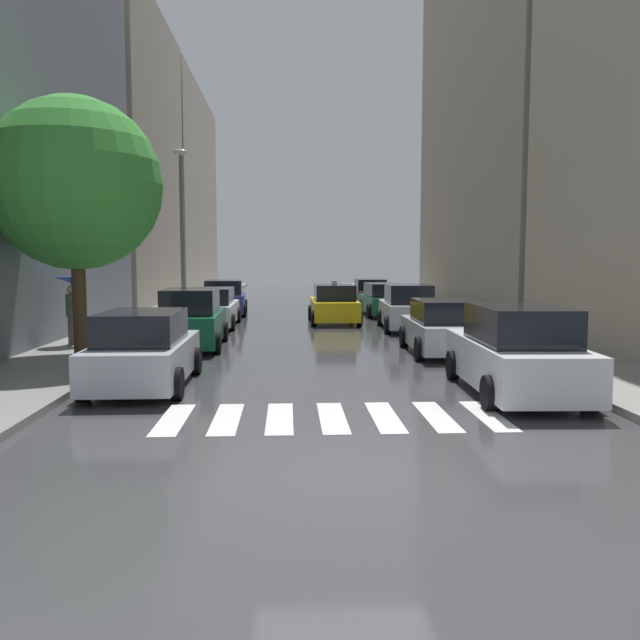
{
  "coord_description": "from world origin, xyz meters",
  "views": [
    {
      "loc": [
        -0.75,
        -7.95,
        2.72
      ],
      "look_at": [
        0.35,
        14.21,
        0.61
      ],
      "focal_mm": 36.31,
      "sensor_mm": 36.0,
      "label": 1
    }
  ],
  "objects_px": {
    "street_tree_left": "(75,184)",
    "parked_car_right_nearest": "(516,353)",
    "parked_car_left_nearest": "(144,351)",
    "parked_car_left_second": "(192,320)",
    "parked_car_right_third": "(408,309)",
    "taxi_midroad": "(334,305)",
    "lamp_post_left": "(182,221)",
    "pedestrian_foreground": "(72,294)",
    "parked_car_right_fifth": "(370,294)",
    "parked_car_right_fourth": "(384,300)",
    "parked_car_left_third": "(212,308)",
    "parked_car_right_second": "(443,328)",
    "parked_car_left_fourth": "(224,298)"
  },
  "relations": [
    {
      "from": "parked_car_left_nearest",
      "to": "parked_car_right_nearest",
      "type": "distance_m",
      "value": 7.72
    },
    {
      "from": "parked_car_left_fourth",
      "to": "parked_car_right_third",
      "type": "height_order",
      "value": "parked_car_right_third"
    },
    {
      "from": "parked_car_left_fourth",
      "to": "parked_car_right_third",
      "type": "distance_m",
      "value": 10.51
    },
    {
      "from": "parked_car_right_third",
      "to": "pedestrian_foreground",
      "type": "height_order",
      "value": "pedestrian_foreground"
    },
    {
      "from": "parked_car_left_third",
      "to": "parked_car_right_second",
      "type": "bearing_deg",
      "value": -136.0
    },
    {
      "from": "parked_car_left_fourth",
      "to": "parked_car_right_fifth",
      "type": "relative_size",
      "value": 1.07
    },
    {
      "from": "parked_car_right_nearest",
      "to": "parked_car_right_third",
      "type": "bearing_deg",
      "value": 2.16
    },
    {
      "from": "parked_car_left_fourth",
      "to": "taxi_midroad",
      "type": "bearing_deg",
      "value": -132.91
    },
    {
      "from": "parked_car_right_fourth",
      "to": "pedestrian_foreground",
      "type": "distance_m",
      "value": 15.78
    },
    {
      "from": "parked_car_left_third",
      "to": "parked_car_left_fourth",
      "type": "bearing_deg",
      "value": 0.47
    },
    {
      "from": "parked_car_right_fifth",
      "to": "parked_car_right_third",
      "type": "bearing_deg",
      "value": -179.62
    },
    {
      "from": "parked_car_right_second",
      "to": "parked_car_left_second",
      "type": "bearing_deg",
      "value": 79.16
    },
    {
      "from": "parked_car_left_nearest",
      "to": "parked_car_left_second",
      "type": "distance_m",
      "value": 6.12
    },
    {
      "from": "parked_car_right_nearest",
      "to": "lamp_post_left",
      "type": "distance_m",
      "value": 19.92
    },
    {
      "from": "parked_car_right_third",
      "to": "parked_car_right_fourth",
      "type": "distance_m",
      "value": 6.32
    },
    {
      "from": "parked_car_left_third",
      "to": "parked_car_right_fifth",
      "type": "bearing_deg",
      "value": -36.15
    },
    {
      "from": "parked_car_left_second",
      "to": "pedestrian_foreground",
      "type": "height_order",
      "value": "pedestrian_foreground"
    },
    {
      "from": "taxi_midroad",
      "to": "street_tree_left",
      "type": "distance_m",
      "value": 13.16
    },
    {
      "from": "street_tree_left",
      "to": "parked_car_left_nearest",
      "type": "bearing_deg",
      "value": -55.54
    },
    {
      "from": "parked_car_left_second",
      "to": "parked_car_right_third",
      "type": "distance_m",
      "value": 8.89
    },
    {
      "from": "street_tree_left",
      "to": "parked_car_right_nearest",
      "type": "bearing_deg",
      "value": -24.67
    },
    {
      "from": "parked_car_right_fifth",
      "to": "parked_car_right_nearest",
      "type": "bearing_deg",
      "value": -179.54
    },
    {
      "from": "parked_car_left_second",
      "to": "parked_car_right_fourth",
      "type": "relative_size",
      "value": 0.94
    },
    {
      "from": "parked_car_left_second",
      "to": "lamp_post_left",
      "type": "xyz_separation_m",
      "value": [
        -1.85,
        10.01,
        3.58
      ]
    },
    {
      "from": "pedestrian_foreground",
      "to": "parked_car_right_third",
      "type": "bearing_deg",
      "value": 66.57
    },
    {
      "from": "parked_car_left_third",
      "to": "parked_car_right_fifth",
      "type": "relative_size",
      "value": 1.08
    },
    {
      "from": "street_tree_left",
      "to": "parked_car_right_second",
      "type": "bearing_deg",
      "value": 5.55
    },
    {
      "from": "parked_car_left_second",
      "to": "taxi_midroad",
      "type": "height_order",
      "value": "parked_car_left_second"
    },
    {
      "from": "parked_car_right_fourth",
      "to": "pedestrian_foreground",
      "type": "bearing_deg",
      "value": 133.13
    },
    {
      "from": "parked_car_right_fifth",
      "to": "pedestrian_foreground",
      "type": "height_order",
      "value": "pedestrian_foreground"
    },
    {
      "from": "parked_car_left_nearest",
      "to": "parked_car_right_fourth",
      "type": "bearing_deg",
      "value": -24.53
    },
    {
      "from": "parked_car_right_nearest",
      "to": "parked_car_right_fifth",
      "type": "distance_m",
      "value": 23.88
    },
    {
      "from": "parked_car_left_nearest",
      "to": "parked_car_left_fourth",
      "type": "xyz_separation_m",
      "value": [
        -0.04,
        17.96,
        0.03
      ]
    },
    {
      "from": "parked_car_right_fifth",
      "to": "pedestrian_foreground",
      "type": "relative_size",
      "value": 2.18
    },
    {
      "from": "parked_car_right_second",
      "to": "street_tree_left",
      "type": "relative_size",
      "value": 0.62
    },
    {
      "from": "taxi_midroad",
      "to": "lamp_post_left",
      "type": "bearing_deg",
      "value": 69.64
    },
    {
      "from": "lamp_post_left",
      "to": "parked_car_left_second",
      "type": "bearing_deg",
      "value": -79.54
    },
    {
      "from": "parked_car_left_third",
      "to": "taxi_midroad",
      "type": "xyz_separation_m",
      "value": [
        5.0,
        1.44,
        0.03
      ]
    },
    {
      "from": "parked_car_right_nearest",
      "to": "street_tree_left",
      "type": "relative_size",
      "value": 0.7
    },
    {
      "from": "parked_car_left_second",
      "to": "street_tree_left",
      "type": "distance_m",
      "value": 5.24
    },
    {
      "from": "parked_car_right_fourth",
      "to": "parked_car_left_second",
      "type": "bearing_deg",
      "value": 143.41
    },
    {
      "from": "taxi_midroad",
      "to": "pedestrian_foreground",
      "type": "height_order",
      "value": "pedestrian_foreground"
    },
    {
      "from": "parked_car_right_second",
      "to": "parked_car_right_fifth",
      "type": "bearing_deg",
      "value": 0.79
    },
    {
      "from": "parked_car_left_nearest",
      "to": "lamp_post_left",
      "type": "relative_size",
      "value": 0.57
    },
    {
      "from": "parked_car_left_third",
      "to": "street_tree_left",
      "type": "distance_m",
      "value": 9.83
    },
    {
      "from": "pedestrian_foreground",
      "to": "taxi_midroad",
      "type": "bearing_deg",
      "value": 85.37
    },
    {
      "from": "parked_car_right_fourth",
      "to": "parked_car_right_fifth",
      "type": "height_order",
      "value": "parked_car_right_fifth"
    },
    {
      "from": "parked_car_right_third",
      "to": "street_tree_left",
      "type": "xyz_separation_m",
      "value": [
        -10.09,
        -7.26,
        3.83
      ]
    },
    {
      "from": "pedestrian_foreground",
      "to": "lamp_post_left",
      "type": "xyz_separation_m",
      "value": [
        1.68,
        10.18,
        2.76
      ]
    },
    {
      "from": "taxi_midroad",
      "to": "pedestrian_foreground",
      "type": "xyz_separation_m",
      "value": [
        -8.44,
        -7.73,
        0.89
      ]
    }
  ]
}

